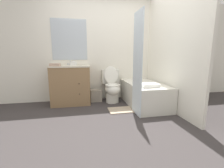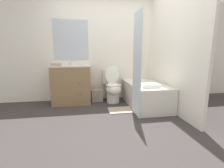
{
  "view_description": "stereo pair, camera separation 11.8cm",
  "coord_description": "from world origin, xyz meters",
  "px_view_note": "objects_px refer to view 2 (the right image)",
  "views": [
    {
      "loc": [
        -0.52,
        -2.26,
        1.09
      ],
      "look_at": [
        0.07,
        0.67,
        0.53
      ],
      "focal_mm": 24.0,
      "sensor_mm": 36.0,
      "label": 1
    },
    {
      "loc": [
        -0.41,
        -2.28,
        1.09
      ],
      "look_at": [
        0.07,
        0.67,
        0.53
      ],
      "focal_mm": 24.0,
      "sensor_mm": 36.0,
      "label": 2
    }
  ],
  "objects_px": {
    "bathtub": "(145,94)",
    "hand_towel_folded": "(56,65)",
    "wastebasket": "(97,95)",
    "bath_towel_folded": "(149,86)",
    "vanity_cabinet": "(72,84)",
    "sink_faucet": "(72,63)",
    "tissue_box": "(75,63)",
    "toilet": "(113,87)",
    "bath_mat": "(120,110)"
  },
  "relations": [
    {
      "from": "bathtub",
      "to": "hand_towel_folded",
      "type": "relative_size",
      "value": 6.72
    },
    {
      "from": "wastebasket",
      "to": "bath_towel_folded",
      "type": "distance_m",
      "value": 1.38
    },
    {
      "from": "vanity_cabinet",
      "to": "bath_towel_folded",
      "type": "distance_m",
      "value": 1.75
    },
    {
      "from": "sink_faucet",
      "to": "tissue_box",
      "type": "relative_size",
      "value": 0.96
    },
    {
      "from": "bathtub",
      "to": "tissue_box",
      "type": "height_order",
      "value": "tissue_box"
    },
    {
      "from": "sink_faucet",
      "to": "toilet",
      "type": "relative_size",
      "value": 0.17
    },
    {
      "from": "tissue_box",
      "to": "bath_towel_folded",
      "type": "xyz_separation_m",
      "value": [
        1.45,
        -0.93,
        -0.39
      ]
    },
    {
      "from": "bath_towel_folded",
      "to": "tissue_box",
      "type": "bearing_deg",
      "value": 147.13
    },
    {
      "from": "toilet",
      "to": "bath_mat",
      "type": "height_order",
      "value": "toilet"
    },
    {
      "from": "wastebasket",
      "to": "bath_mat",
      "type": "distance_m",
      "value": 0.87
    },
    {
      "from": "tissue_box",
      "to": "bath_mat",
      "type": "xyz_separation_m",
      "value": [
        0.92,
        -0.76,
        -0.91
      ]
    },
    {
      "from": "wastebasket",
      "to": "sink_faucet",
      "type": "bearing_deg",
      "value": 167.93
    },
    {
      "from": "toilet",
      "to": "bath_mat",
      "type": "distance_m",
      "value": 0.72
    },
    {
      "from": "tissue_box",
      "to": "hand_towel_folded",
      "type": "height_order",
      "value": "tissue_box"
    },
    {
      "from": "toilet",
      "to": "bath_towel_folded",
      "type": "height_order",
      "value": "toilet"
    },
    {
      "from": "sink_faucet",
      "to": "bathtub",
      "type": "relative_size",
      "value": 0.1
    },
    {
      "from": "vanity_cabinet",
      "to": "hand_towel_folded",
      "type": "xyz_separation_m",
      "value": [
        -0.29,
        -0.16,
        0.46
      ]
    },
    {
      "from": "vanity_cabinet",
      "to": "sink_faucet",
      "type": "distance_m",
      "value": 0.5
    },
    {
      "from": "bathtub",
      "to": "bath_towel_folded",
      "type": "xyz_separation_m",
      "value": [
        -0.09,
        -0.43,
        0.28
      ]
    },
    {
      "from": "toilet",
      "to": "hand_towel_folded",
      "type": "bearing_deg",
      "value": -175.33
    },
    {
      "from": "vanity_cabinet",
      "to": "sink_faucet",
      "type": "bearing_deg",
      "value": 90.0
    },
    {
      "from": "sink_faucet",
      "to": "bathtub",
      "type": "distance_m",
      "value": 1.85
    },
    {
      "from": "vanity_cabinet",
      "to": "wastebasket",
      "type": "xyz_separation_m",
      "value": [
        0.58,
        0.07,
        -0.31
      ]
    },
    {
      "from": "sink_faucet",
      "to": "bath_towel_folded",
      "type": "xyz_separation_m",
      "value": [
        1.53,
        -1.04,
        -0.38
      ]
    },
    {
      "from": "sink_faucet",
      "to": "toilet",
      "type": "bearing_deg",
      "value": -14.91
    },
    {
      "from": "hand_towel_folded",
      "to": "bath_towel_folded",
      "type": "distance_m",
      "value": 1.98
    },
    {
      "from": "vanity_cabinet",
      "to": "bath_mat",
      "type": "distance_m",
      "value": 1.29
    },
    {
      "from": "wastebasket",
      "to": "tissue_box",
      "type": "relative_size",
      "value": 1.92
    },
    {
      "from": "toilet",
      "to": "sink_faucet",
      "type": "bearing_deg",
      "value": 165.09
    },
    {
      "from": "wastebasket",
      "to": "hand_towel_folded",
      "type": "relative_size",
      "value": 1.37
    },
    {
      "from": "bathtub",
      "to": "wastebasket",
      "type": "bearing_deg",
      "value": 154.5
    },
    {
      "from": "toilet",
      "to": "bathtub",
      "type": "relative_size",
      "value": 0.61
    },
    {
      "from": "sink_faucet",
      "to": "wastebasket",
      "type": "height_order",
      "value": "sink_faucet"
    },
    {
      "from": "bathtub",
      "to": "wastebasket",
      "type": "height_order",
      "value": "bathtub"
    },
    {
      "from": "toilet",
      "to": "bathtub",
      "type": "distance_m",
      "value": 0.77
    },
    {
      "from": "vanity_cabinet",
      "to": "bath_towel_folded",
      "type": "relative_size",
      "value": 2.56
    },
    {
      "from": "vanity_cabinet",
      "to": "hand_towel_folded",
      "type": "bearing_deg",
      "value": -151.35
    },
    {
      "from": "hand_towel_folded",
      "to": "bath_mat",
      "type": "height_order",
      "value": "hand_towel_folded"
    },
    {
      "from": "bathtub",
      "to": "toilet",
      "type": "bearing_deg",
      "value": 151.3
    },
    {
      "from": "bathtub",
      "to": "sink_faucet",
      "type": "bearing_deg",
      "value": 159.07
    },
    {
      "from": "toilet",
      "to": "tissue_box",
      "type": "distance_m",
      "value": 1.04
    },
    {
      "from": "bath_mat",
      "to": "bath_towel_folded",
      "type": "bearing_deg",
      "value": -17.98
    },
    {
      "from": "sink_faucet",
      "to": "toilet",
      "type": "distance_m",
      "value": 1.12
    },
    {
      "from": "bath_towel_folded",
      "to": "bath_mat",
      "type": "relative_size",
      "value": 0.72
    },
    {
      "from": "wastebasket",
      "to": "bath_mat",
      "type": "height_order",
      "value": "wastebasket"
    },
    {
      "from": "bath_mat",
      "to": "tissue_box",
      "type": "bearing_deg",
      "value": 140.34
    },
    {
      "from": "vanity_cabinet",
      "to": "sink_faucet",
      "type": "xyz_separation_m",
      "value": [
        -0.0,
        0.2,
        0.46
      ]
    },
    {
      "from": "vanity_cabinet",
      "to": "hand_towel_folded",
      "type": "height_order",
      "value": "hand_towel_folded"
    },
    {
      "from": "wastebasket",
      "to": "tissue_box",
      "type": "height_order",
      "value": "tissue_box"
    },
    {
      "from": "vanity_cabinet",
      "to": "wastebasket",
      "type": "relative_size",
      "value": 3.11
    }
  ]
}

